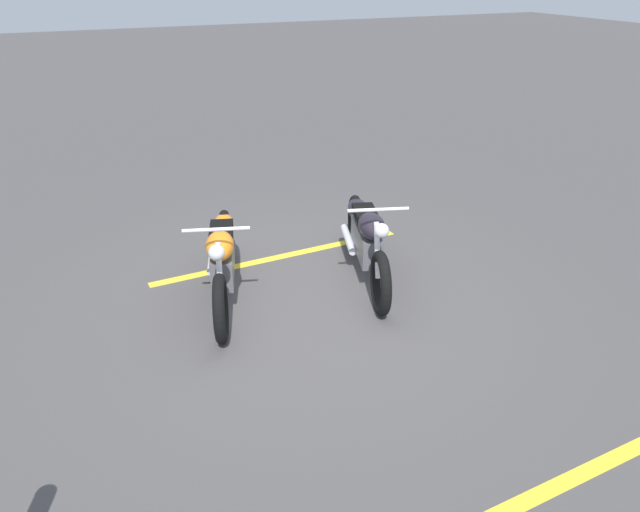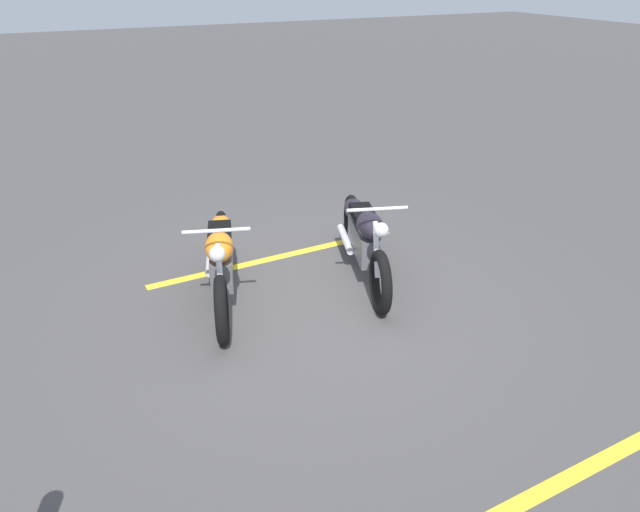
% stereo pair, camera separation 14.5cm
% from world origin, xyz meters
% --- Properties ---
extents(ground_plane, '(60.00, 60.00, 0.00)m').
position_xyz_m(ground_plane, '(0.00, 0.00, 0.00)').
color(ground_plane, '#474444').
extents(motorcycle_bright_foreground, '(2.16, 0.84, 1.04)m').
position_xyz_m(motorcycle_bright_foreground, '(-0.48, -0.79, 0.46)').
color(motorcycle_bright_foreground, black).
rests_on(motorcycle_bright_foreground, ground).
extents(motorcycle_dark_foreground, '(2.16, 0.85, 1.04)m').
position_xyz_m(motorcycle_dark_foreground, '(-0.29, 0.82, 0.46)').
color(motorcycle_dark_foreground, black).
rests_on(motorcycle_dark_foreground, ground).
extents(parking_stripe_near, '(0.26, 3.20, 0.01)m').
position_xyz_m(parking_stripe_near, '(-1.08, 0.08, 0.00)').
color(parking_stripe_near, yellow).
rests_on(parking_stripe_near, ground).
extents(parking_stripe_mid, '(0.26, 3.20, 0.01)m').
position_xyz_m(parking_stripe_mid, '(3.01, 0.06, 0.00)').
color(parking_stripe_mid, yellow).
rests_on(parking_stripe_mid, ground).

